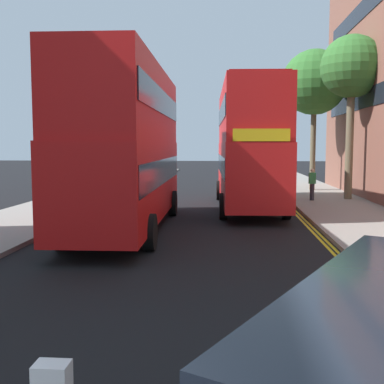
{
  "coord_description": "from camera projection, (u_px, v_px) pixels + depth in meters",
  "views": [
    {
      "loc": [
        1.39,
        -0.48,
        2.93
      ],
      "look_at": [
        0.5,
        11.0,
        1.8
      ],
      "focal_mm": 44.62,
      "sensor_mm": 36.0,
      "label": 1
    }
  ],
  "objects": [
    {
      "name": "street_tree_mid",
      "position": [
        352.0,
        68.0,
        24.35
      ],
      "size": [
        3.19,
        3.19,
        8.41
      ],
      "color": "#6B6047",
      "rests_on": "sidewalk_right"
    },
    {
      "name": "sidewalk_left",
      "position": [
        10.0,
        225.0,
        17.24
      ],
      "size": [
        4.0,
        80.0,
        0.14
      ],
      "primitive_type": "cube",
      "color": "gray",
      "rests_on": "ground"
    },
    {
      "name": "kerb_line_outer",
      "position": [
        328.0,
        242.0,
        14.43
      ],
      "size": [
        0.1,
        56.0,
        0.01
      ],
      "primitive_type": "cube",
      "color": "yellow",
      "rests_on": "ground"
    },
    {
      "name": "kerb_line_inner",
      "position": [
        323.0,
        242.0,
        14.44
      ],
      "size": [
        0.1,
        56.0,
        0.01
      ],
      "primitive_type": "cube",
      "color": "yellow",
      "rests_on": "ground"
    },
    {
      "name": "sidewalk_right",
      "position": [
        379.0,
        230.0,
        16.24
      ],
      "size": [
        4.0,
        80.0,
        0.14
      ],
      "primitive_type": "cube",
      "color": "gray",
      "rests_on": "ground"
    },
    {
      "name": "street_tree_far",
      "position": [
        314.0,
        83.0,
        29.42
      ],
      "size": [
        4.01,
        4.01,
        8.68
      ],
      "color": "#6B6047",
      "rests_on": "sidewalk_right"
    },
    {
      "name": "double_decker_bus_away",
      "position": [
        127.0,
        142.0,
        16.42
      ],
      "size": [
        2.97,
        10.86,
        5.64
      ],
      "color": "red",
      "rests_on": "ground"
    },
    {
      "name": "pedestrian_far",
      "position": [
        312.0,
        184.0,
        24.22
      ],
      "size": [
        0.34,
        0.22,
        1.62
      ],
      "color": "#2D2D38",
      "rests_on": "sidewalk_right"
    },
    {
      "name": "double_decker_bus_oncoming",
      "position": [
        248.0,
        143.0,
        22.03
      ],
      "size": [
        3.13,
        10.9,
        5.64
      ],
      "color": "red",
      "rests_on": "ground"
    }
  ]
}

